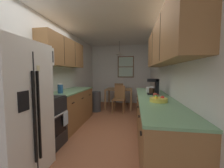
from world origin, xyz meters
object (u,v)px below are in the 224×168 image
microwave_over_range (35,55)px  dining_table (119,91)px  stove_range (43,122)px  dish_rack (153,90)px  fruit_bowl (158,99)px  dining_chair_near (119,98)px  table_serving_bowl (119,88)px  refrigerator (10,111)px  storage_canister (60,88)px  mug_by_coffeemaker (155,96)px  coffee_maker (154,86)px  trash_bin (96,101)px  dining_chair_far (119,92)px  mug_spare (151,88)px

microwave_over_range → dining_table: (1.15, 3.15, -1.02)m
stove_range → dish_rack: stove_range is taller
dining_table → fruit_bowl: (0.95, -3.14, 0.31)m
dining_chair_near → dish_rack: dish_rack is taller
table_serving_bowl → stove_range: bearing=-107.7°
dining_table → refrigerator: bearing=-104.2°
dining_table → storage_canister: bearing=-112.4°
mug_by_coffeemaker → dish_rack: size_ratio=0.32×
coffee_maker → mug_by_coffeemaker: 0.47m
microwave_over_range → storage_canister: 0.91m
mug_by_coffeemaker → dish_rack: dish_rack is taller
refrigerator → storage_canister: 1.36m
stove_range → trash_bin: 2.48m
stove_range → storage_canister: storage_canister is taller
dining_table → storage_canister: storage_canister is taller
dining_chair_near → dish_rack: bearing=-54.5°
stove_range → dining_table: bearing=71.9°
mug_by_coffeemaker → dining_chair_far: bearing=106.3°
coffee_maker → mug_by_coffeemaker: bearing=-95.5°
refrigerator → mug_by_coffeemaker: (1.92, 1.04, 0.08)m
fruit_bowl → dining_table: bearing=106.8°
mug_spare → coffee_maker: bearing=-92.1°
storage_canister → mug_by_coffeemaker: storage_canister is taller
mug_spare → storage_canister: bearing=-157.1°
refrigerator → dish_rack: 2.76m
coffee_maker → table_serving_bowl: (-1.01, 2.40, -0.30)m
stove_range → trash_bin: stove_range is taller
refrigerator → microwave_over_range: size_ratio=2.94×
storage_canister → mug_spare: (2.05, 0.87, -0.05)m
dining_table → table_serving_bowl: (-0.02, 0.01, 0.14)m
fruit_bowl → storage_canister: bearing=162.7°
coffee_maker → mug_spare: (0.03, 0.74, -0.12)m
refrigerator → table_serving_bowl: size_ratio=9.77×
refrigerator → dish_rack: bearing=44.1°
microwave_over_range → mug_spare: (2.16, 1.50, -0.70)m
dining_table → mug_spare: bearing=-58.4°
microwave_over_range → dish_rack: bearing=29.1°
mug_spare → dining_table: bearing=121.6°
refrigerator → dining_table: bearing=75.8°
mug_by_coffeemaker → mug_spare: 1.19m
dining_chair_near → trash_bin: 0.82m
fruit_bowl → trash_bin: bearing=124.5°
stove_range → dining_table: (1.03, 3.15, 0.16)m
dining_chair_far → coffee_maker: bearing=-70.7°
dining_chair_far → dish_rack: dish_rack is taller
microwave_over_range → dining_chair_near: size_ratio=0.66×
stove_range → dish_rack: bearing=30.4°
dining_chair_far → microwave_over_range: bearing=-105.8°
dining_chair_far → fruit_bowl: (1.02, -3.78, 0.44)m
storage_canister → microwave_over_range: bearing=-99.7°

